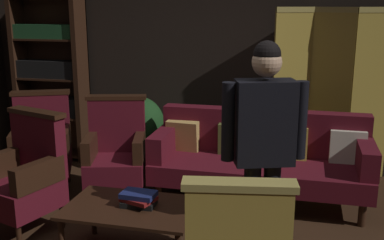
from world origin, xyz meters
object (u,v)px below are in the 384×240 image
object	(u,v)px
standing_figure	(264,140)
book_black_cloth	(139,203)
velvet_couch	(261,156)
book_red_leather	(139,199)
folding_screen	(331,91)
bookshelf	(51,76)
armchair_wing_right	(42,145)
armchair_wing_left	(26,176)
book_navy_cloth	(139,195)
coffee_table	(131,212)
potted_plant	(140,128)
armchair_wing_far	(116,153)

from	to	relation	value
standing_figure	book_black_cloth	distance (m)	1.11
velvet_couch	book_red_leather	distance (m)	1.57
folding_screen	velvet_couch	world-z (taller)	folding_screen
bookshelf	book_red_leather	xyz separation A→B (m)	(1.89, -2.08, -0.57)
armchair_wing_right	bookshelf	bearing A→B (deg)	113.32
velvet_couch	armchair_wing_left	bearing A→B (deg)	-149.09
armchair_wing_left	armchair_wing_right	bearing A→B (deg)	112.34
book_black_cloth	book_navy_cloth	world-z (taller)	book_navy_cloth
standing_figure	coffee_table	bearing A→B (deg)	179.05
velvet_couch	standing_figure	xyz separation A→B (m)	(0.13, -1.39, 0.57)
velvet_couch	armchair_wing_right	world-z (taller)	armchair_wing_right
potted_plant	book_red_leather	distance (m)	1.97
armchair_wing_right	book_black_cloth	xyz separation A→B (m)	(1.45, -1.05, -0.05)
folding_screen	book_navy_cloth	world-z (taller)	folding_screen
velvet_couch	book_black_cloth	size ratio (longest dim) A/B	8.30
bookshelf	standing_figure	size ratio (longest dim) A/B	1.20
bookshelf	standing_figure	distance (m)	3.54
folding_screen	book_black_cloth	bearing A→B (deg)	-124.08
velvet_couch	coffee_table	size ratio (longest dim) A/B	2.12
standing_figure	book_black_cloth	world-z (taller)	standing_figure
armchair_wing_right	armchair_wing_far	size ratio (longest dim) A/B	1.00
bookshelf	coffee_table	xyz separation A→B (m)	(1.84, -2.11, -0.68)
potted_plant	armchair_wing_left	bearing A→B (deg)	-104.99
folding_screen	armchair_wing_right	bearing A→B (deg)	-158.77
folding_screen	potted_plant	size ratio (longest dim) A/B	2.14
armchair_wing_right	standing_figure	distance (m)	2.68
coffee_table	velvet_couch	bearing A→B (deg)	57.76
standing_figure	book_black_cloth	bearing A→B (deg)	177.48
armchair_wing_left	book_navy_cloth	xyz separation A→B (m)	(1.10, -0.20, 0.02)
book_red_leather	potted_plant	bearing A→B (deg)	109.57
armchair_wing_far	book_navy_cloth	bearing A→B (deg)	-58.93
coffee_table	armchair_wing_right	world-z (taller)	armchair_wing_right
bookshelf	armchair_wing_right	distance (m)	1.26
coffee_table	armchair_wing_right	size ratio (longest dim) A/B	0.96
bookshelf	standing_figure	xyz separation A→B (m)	(2.83, -2.12, -0.03)
book_navy_cloth	coffee_table	bearing A→B (deg)	-156.89
armchair_wing_right	standing_figure	size ratio (longest dim) A/B	0.61
armchair_wing_left	armchair_wing_far	xyz separation A→B (m)	(0.50, 0.79, 0.00)
coffee_table	armchair_wing_far	xyz separation A→B (m)	(-0.54, 1.02, 0.12)
standing_figure	book_red_leather	xyz separation A→B (m)	(-0.94, 0.04, -0.55)
armchair_wing_left	armchair_wing_far	size ratio (longest dim) A/B	1.00
bookshelf	coffee_table	bearing A→B (deg)	-48.91
potted_plant	book_red_leather	xyz separation A→B (m)	(0.66, -1.85, -0.03)
folding_screen	armchair_wing_far	world-z (taller)	folding_screen
book_navy_cloth	bookshelf	bearing A→B (deg)	132.31
armchair_wing_right	armchair_wing_far	distance (m)	0.85
potted_plant	folding_screen	bearing A→B (deg)	8.79
coffee_table	armchair_wing_far	size ratio (longest dim) A/B	0.96
standing_figure	book_navy_cloth	world-z (taller)	standing_figure
armchair_wing_far	potted_plant	world-z (taller)	armchair_wing_far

